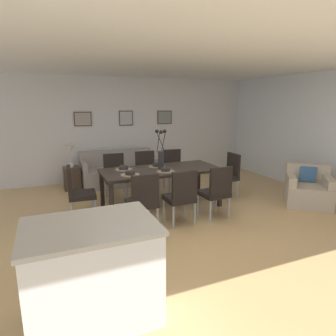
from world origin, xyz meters
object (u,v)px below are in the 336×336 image
(bowl_near_left, at_px, (130,173))
(framed_picture_center, at_px, (126,118))
(dining_chair_far_left, at_px, (181,194))
(side_table, at_px, (72,178))
(dining_chair_head_east, at_px, (228,173))
(bowl_near_right, at_px, (124,167))
(sofa, at_px, (119,172))
(armchair, at_px, (308,190))
(framed_picture_right, at_px, (165,117))
(framed_picture_left, at_px, (83,119))
(centerpiece_vase, at_px, (161,154))
(table_lamp, at_px, (70,151))
(dining_chair_head_west, at_px, (77,190))
(dining_table, at_px, (161,172))
(bowl_far_right, at_px, (157,165))
(bowl_far_left, at_px, (165,169))
(dining_chair_near_left, at_px, (143,199))
(dining_chair_mid_left, at_px, (217,190))
(dining_chair_near_right, at_px, (115,174))
(dining_chair_mid_right, at_px, (173,168))
(dining_chair_far_right, at_px, (146,171))

(bowl_near_left, xyz_separation_m, framed_picture_center, (0.66, 2.64, 0.79))
(dining_chair_far_left, xyz_separation_m, side_table, (-1.45, 2.79, -0.25))
(dining_chair_head_east, xyz_separation_m, bowl_near_right, (-2.19, 0.20, 0.27))
(sofa, relative_size, armchair, 1.59)
(dining_chair_far_left, xyz_separation_m, bowl_near_right, (-0.65, 1.13, 0.27))
(bowl_near_right, relative_size, framed_picture_right, 0.41)
(side_table, relative_size, framed_picture_left, 1.25)
(centerpiece_vase, distance_m, table_lamp, 2.38)
(bowl_near_left, distance_m, table_lamp, 2.25)
(dining_chair_head_west, bearing_deg, framed_picture_center, 57.92)
(centerpiece_vase, bearing_deg, dining_table, -124.65)
(bowl_far_right, xyz_separation_m, armchair, (2.71, -1.20, -0.49))
(dining_table, relative_size, centerpiece_vase, 2.99)
(framed_picture_center, relative_size, framed_picture_right, 0.91)
(bowl_far_left, bearing_deg, dining_chair_head_east, 8.98)
(bowl_near_right, bearing_deg, bowl_far_right, 0.00)
(dining_chair_near_left, distance_m, sofa, 2.83)
(dining_chair_mid_left, height_order, sofa, dining_chair_mid_left)
(dining_chair_near_left, relative_size, framed_picture_left, 2.21)
(dining_chair_near_left, bearing_deg, dining_chair_head_east, 22.61)
(dining_chair_near_right, distance_m, bowl_far_left, 1.31)
(table_lamp, height_order, framed_picture_right, framed_picture_right)
(dining_chair_mid_left, relative_size, bowl_far_left, 5.41)
(dining_table, height_order, framed_picture_center, framed_picture_center)
(table_lamp, bearing_deg, bowl_far_left, -55.06)
(sofa, bearing_deg, bowl_far_right, -78.45)
(centerpiece_vase, height_order, armchair, centerpiece_vase)
(dining_chair_near_right, relative_size, dining_chair_mid_right, 1.00)
(dining_chair_mid_left, distance_m, armchair, 2.07)
(bowl_far_left, distance_m, table_lamp, 2.56)
(centerpiece_vase, distance_m, bowl_near_right, 0.74)
(centerpiece_vase, relative_size, framed_picture_right, 1.77)
(dining_chair_mid_left, xyz_separation_m, side_table, (-2.12, 2.79, -0.25))
(dining_chair_far_right, relative_size, sofa, 0.51)
(dining_chair_head_east, bearing_deg, dining_chair_far_right, 149.65)
(bowl_far_right, bearing_deg, side_table, 131.50)
(dining_chair_far_left, relative_size, table_lamp, 1.80)
(dining_chair_near_right, height_order, bowl_far_left, dining_chair_near_right)
(dining_chair_near_right, height_order, framed_picture_center, framed_picture_center)
(dining_chair_mid_left, height_order, framed_picture_right, framed_picture_right)
(dining_table, relative_size, bowl_far_left, 12.94)
(dining_chair_head_east, xyz_separation_m, bowl_far_right, (-1.53, 0.20, 0.27))
(centerpiece_vase, distance_m, framed_picture_center, 2.48)
(sofa, height_order, framed_picture_right, framed_picture_right)
(bowl_near_right, height_order, framed_picture_center, framed_picture_center)
(sofa, bearing_deg, framed_picture_left, 145.13)
(dining_chair_mid_left, relative_size, dining_chair_head_east, 1.00)
(framed_picture_left, relative_size, framed_picture_right, 1.01)
(dining_chair_mid_right, xyz_separation_m, framed_picture_left, (-1.72, 1.54, 1.06))
(dining_chair_mid_right, xyz_separation_m, dining_chair_head_east, (0.88, -0.86, 0.00))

